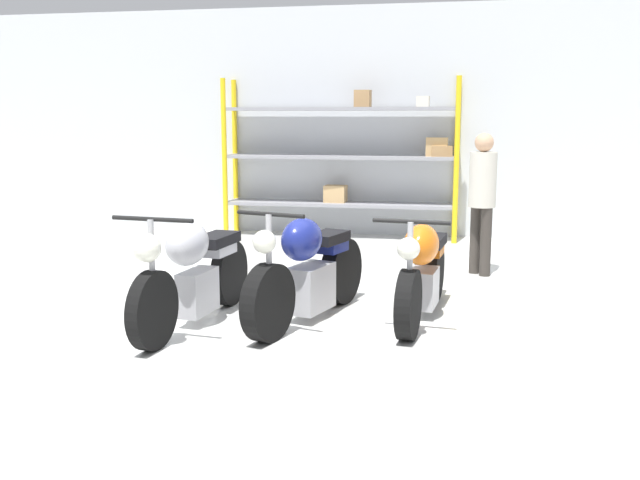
{
  "coord_description": "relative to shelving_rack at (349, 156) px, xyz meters",
  "views": [
    {
      "loc": [
        1.28,
        -6.28,
        1.87
      ],
      "look_at": [
        0.0,
        0.4,
        0.7
      ],
      "focal_mm": 40.0,
      "sensor_mm": 36.0,
      "label": 1
    }
  ],
  "objects": [
    {
      "name": "ground_plane",
      "position": [
        0.39,
        -4.79,
        -1.27
      ],
      "size": [
        30.0,
        30.0,
        0.0
      ],
      "primitive_type": "plane",
      "color": "silver"
    },
    {
      "name": "back_wall",
      "position": [
        0.39,
        0.36,
        0.53
      ],
      "size": [
        30.0,
        0.08,
        3.6
      ],
      "color": "silver",
      "rests_on": "ground_plane"
    },
    {
      "name": "shelving_rack",
      "position": [
        0.0,
        0.0,
        0.0
      ],
      "size": [
        3.68,
        0.63,
        2.47
      ],
      "color": "yellow",
      "rests_on": "ground_plane"
    },
    {
      "name": "motorcycle_silver",
      "position": [
        -0.63,
        -5.12,
        -0.76
      ],
      "size": [
        0.72,
        2.13,
        1.09
      ],
      "rotation": [
        0.0,
        0.0,
        -1.69
      ],
      "color": "black",
      "rests_on": "ground_plane"
    },
    {
      "name": "motorcycle_blue",
      "position": [
        0.35,
        -4.77,
        -0.8
      ],
      "size": [
        0.87,
        2.03,
        1.1
      ],
      "rotation": [
        0.0,
        0.0,
        -1.86
      ],
      "color": "black",
      "rests_on": "ground_plane"
    },
    {
      "name": "motorcycle_orange",
      "position": [
        1.38,
        -4.47,
        -0.81
      ],
      "size": [
        0.66,
        2.04,
        1.03
      ],
      "rotation": [
        0.0,
        0.0,
        -1.69
      ],
      "color": "black",
      "rests_on": "ground_plane"
    },
    {
      "name": "person_browsing",
      "position": [
        1.98,
        -2.44,
        -0.27
      ],
      "size": [
        0.45,
        0.45,
        1.69
      ],
      "rotation": [
        0.0,
        0.0,
        3.87
      ],
      "color": "#38332D",
      "rests_on": "ground_plane"
    }
  ]
}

